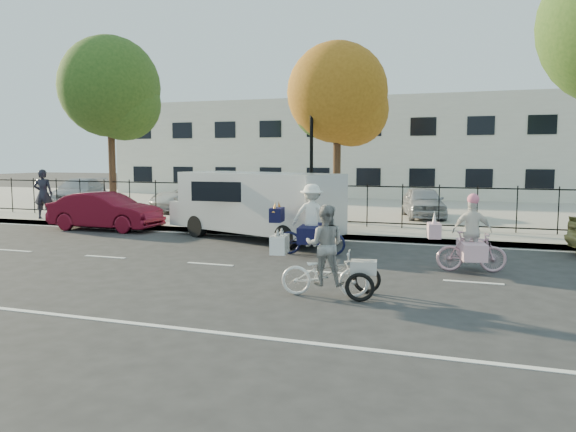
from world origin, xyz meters
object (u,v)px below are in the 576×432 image
at_px(lot_car_b, 197,197).
at_px(lamppost, 311,141).
at_px(bull_bike, 311,227).
at_px(lot_car_a, 79,192).
at_px(lot_car_d, 423,202).
at_px(unicorn_bike, 470,243).
at_px(lot_car_c, 203,194).
at_px(red_sedan, 106,211).
at_px(pedestrian, 43,194).
at_px(white_van, 255,203).
at_px(zebra_trike, 325,261).

bearing_deg(lot_car_b, lamppost, -8.88).
height_order(bull_bike, lot_car_b, bull_bike).
bearing_deg(lamppost, bull_bike, -73.60).
height_order(lamppost, lot_car_a, lamppost).
bearing_deg(lot_car_d, bull_bike, -116.79).
relative_size(unicorn_bike, lot_car_c, 0.43).
bearing_deg(red_sedan, lot_car_d, -58.72).
bearing_deg(lamppost, lot_car_c, 145.87).
height_order(unicorn_bike, red_sedan, unicorn_bike).
bearing_deg(lot_car_a, pedestrian, -81.56).
relative_size(lot_car_b, lot_car_c, 1.08).
bearing_deg(lot_car_c, unicorn_bike, -50.11).
bearing_deg(white_van, zebra_trike, -36.43).
relative_size(zebra_trike, lot_car_b, 0.44).
height_order(red_sedan, lot_car_c, lot_car_c).
relative_size(pedestrian, lot_car_b, 0.43).
bearing_deg(unicorn_bike, lot_car_c, 39.63).
distance_m(bull_bike, red_sedan, 8.58).
xyz_separation_m(lot_car_a, lot_car_b, (7.12, -0.86, -0.03)).
xyz_separation_m(red_sedan, lot_car_c, (0.35, 6.70, 0.18)).
xyz_separation_m(unicorn_bike, pedestrian, (-15.93, 4.49, 0.46)).
xyz_separation_m(zebra_trike, unicorn_bike, (2.50, 3.16, -0.00)).
distance_m(lamppost, white_van, 3.45).
bearing_deg(lot_car_d, lot_car_b, 168.74).
bearing_deg(lot_car_d, zebra_trike, -106.07).
bearing_deg(red_sedan, lot_car_b, -4.44).
xyz_separation_m(lamppost, lot_car_d, (3.44, 4.08, -2.35)).
distance_m(lot_car_a, lot_car_d, 17.00).
xyz_separation_m(unicorn_bike, lot_car_c, (-11.90, 10.10, 0.18)).
distance_m(white_van, lot_car_c, 8.92).
height_order(zebra_trike, white_van, white_van).
relative_size(bull_bike, pedestrian, 1.06).
distance_m(lamppost, lot_car_d, 5.83).
bearing_deg(lot_car_a, lot_car_c, -20.36).
relative_size(white_van, red_sedan, 1.58).
bearing_deg(white_van, lot_car_b, 151.76).
bearing_deg(lot_car_b, lot_car_a, -166.11).
bearing_deg(lot_car_a, white_van, -49.19).
xyz_separation_m(unicorn_bike, white_van, (-6.44, 3.05, 0.49)).
bearing_deg(bull_bike, lot_car_c, 33.01).
height_order(zebra_trike, pedestrian, pedestrian).
xyz_separation_m(lamppost, bull_bike, (1.39, -4.73, -2.37)).
bearing_deg(bull_bike, red_sedan, 65.76).
height_order(lot_car_c, lot_car_d, lot_car_c).
relative_size(unicorn_bike, bull_bike, 0.87).
distance_m(zebra_trike, lot_car_a, 21.21).
bearing_deg(zebra_trike, lot_car_b, 27.93).
height_order(unicorn_bike, white_van, white_van).
distance_m(lamppost, bull_bike, 5.47).
bearing_deg(white_van, pedestrian, -167.43).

